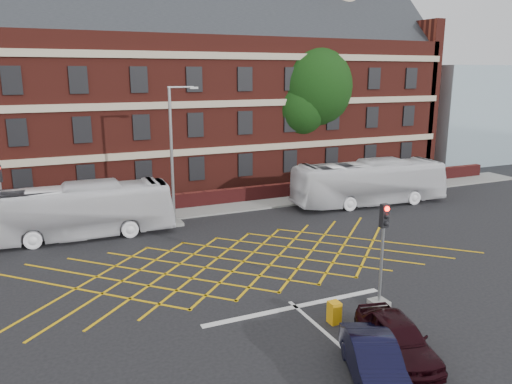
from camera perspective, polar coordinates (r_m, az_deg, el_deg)
name	(u,v)px	position (r m, az deg, el deg)	size (l,w,h in m)	color
ground	(260,276)	(23.66, 0.44, -9.56)	(120.00, 120.00, 0.00)	black
victorian_building	(152,91)	(42.85, -11.76, 11.27)	(51.00, 12.17, 20.40)	#561C16
boundary_wall	(183,201)	(35.13, -8.39, -1.04)	(56.00, 0.50, 1.10)	#521516
far_pavement	(187,211)	(34.33, -7.90, -2.22)	(60.00, 3.00, 0.12)	slate
glass_block	(464,113)	(59.47, 22.65, 8.32)	(14.00, 10.00, 10.00)	#99B2BF
box_junction_hatching	(243,261)	(25.36, -1.45, -7.93)	(11.50, 0.12, 0.02)	#CC990C
stop_line	(296,307)	(20.81, 4.54, -12.94)	(8.00, 0.30, 0.02)	silver
bus_left	(73,211)	(30.28, -20.19, -2.10)	(2.63, 11.24, 3.13)	silver
bus_right	(369,183)	(36.67, 12.83, 1.05)	(2.68, 11.44, 3.19)	silver
car_navy	(374,362)	(16.48, 13.34, -18.34)	(1.40, 4.00, 1.32)	black
car_maroon	(397,337)	(17.87, 15.81, -15.69)	(1.64, 4.08, 1.39)	black
deciduous_tree	(307,93)	(43.78, 5.88, 11.20)	(7.78, 7.61, 11.94)	black
traffic_light_near	(381,265)	(20.82, 14.13, -8.05)	(0.70, 0.70, 4.27)	slate
traffic_light_far	(3,209)	(31.61, -26.93, -1.74)	(0.70, 0.70, 4.27)	slate
street_lamp	(174,180)	(30.94, -9.38, 1.40)	(2.25, 1.00, 8.49)	slate
utility_cabinet	(334,313)	(19.61, 8.93, -13.45)	(0.41, 0.45, 0.85)	orange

